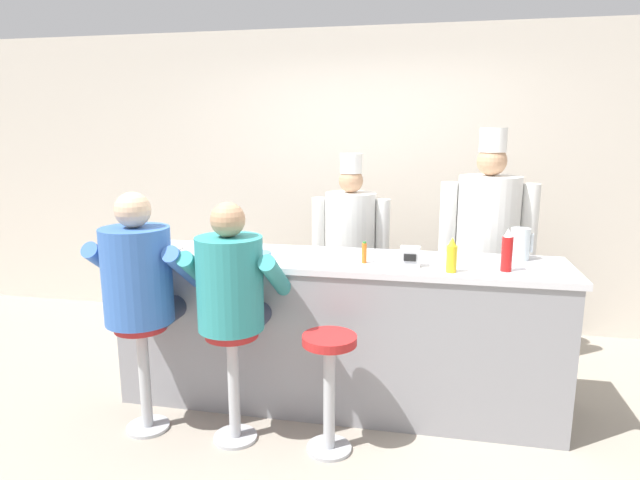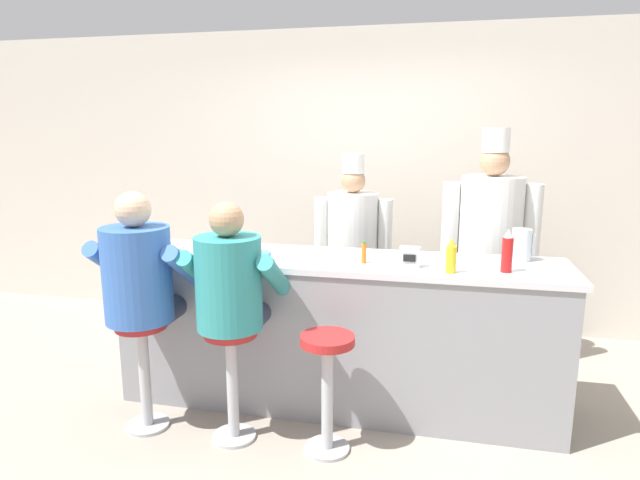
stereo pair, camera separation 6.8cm
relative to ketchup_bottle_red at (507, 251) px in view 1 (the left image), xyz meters
The scene contains 16 objects.
ground_plane 1.53m from the ketchup_bottle_red, 168.99° to the right, with size 20.00×20.00×0.00m, color #9E9384.
wall_back 2.05m from the ketchup_bottle_red, 120.16° to the left, with size 10.00×0.06×2.70m.
diner_counter 1.20m from the ketchup_bottle_red, behind, with size 2.89×0.65×1.00m.
ketchup_bottle_red is the anchor object (origin of this frame).
mustard_bottle_yellow 0.33m from the ketchup_bottle_red, 164.35° to the right, with size 0.06×0.06×0.20m.
hot_sauce_bottle_orange 0.84m from the ketchup_bottle_red, behind, with size 0.03×0.03×0.13m.
water_pitcher_clear 0.33m from the ketchup_bottle_red, 68.80° to the left, with size 0.14×0.12×0.20m.
breakfast_plate 2.26m from the ketchup_bottle_red, behind, with size 0.28×0.28×0.05m.
cereal_bowl 1.50m from the ketchup_bottle_red, behind, with size 0.16×0.16×0.05m.
coffee_mug_white 1.84m from the ketchup_bottle_red, behind, with size 0.13×0.09×0.08m.
napkin_dispenser_chrome 0.56m from the ketchup_bottle_red, behind, with size 0.12×0.07×0.12m.
diner_seated_blue 2.15m from the ketchup_bottle_red, 169.05° to the right, with size 0.60×0.60×1.47m.
diner_seated_teal 1.60m from the ketchup_bottle_red, 165.06° to the right, with size 0.57×0.56×1.42m.
empty_stool_round 1.25m from the ketchup_bottle_red, 155.40° to the right, with size 0.30×0.30×0.70m.
cook_in_whites_near 1.51m from the ketchup_bottle_red, 135.53° to the left, with size 0.64×0.41×1.63m.
cook_in_whites_far 0.96m from the ketchup_bottle_red, 90.74° to the left, with size 0.71×0.46×1.82m.
Camera 1 is at (0.56, -2.97, 1.81)m, focal length 30.00 mm.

